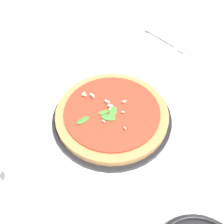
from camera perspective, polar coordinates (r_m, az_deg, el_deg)
The scene contains 4 objects.
ground_plane at distance 0.66m, azimuth -1.75°, elevation -4.28°, with size 6.00×6.00×0.00m, color silver.
pizza_arugula_main at distance 0.67m, azimuth -0.01°, elevation -0.72°, with size 0.31×0.31×0.05m.
napkin at distance 0.94m, azimuth 11.73°, elevation 14.69°, with size 0.15×0.10×0.01m.
fork at distance 0.93m, azimuth 12.16°, elevation 14.70°, with size 0.21×0.06×0.00m.
Camera 1 is at (0.34, -0.18, 0.54)m, focal length 42.00 mm.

